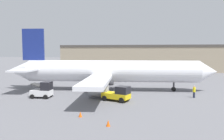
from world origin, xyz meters
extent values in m
plane|color=slate|center=(0.00, 0.00, 0.00)|extent=(400.00, 400.00, 0.00)
cube|color=gray|center=(14.97, 41.25, 3.93)|extent=(74.25, 14.87, 7.87)
cube|color=#47423D|center=(14.97, 41.25, 8.22)|extent=(74.25, 15.17, 0.70)
cylinder|color=white|center=(0.00, 0.00, 3.24)|extent=(28.19, 5.31, 3.53)
cone|color=white|center=(15.39, 0.98, 3.24)|extent=(3.04, 3.64, 3.46)
cone|color=white|center=(-15.92, -1.02, 3.24)|extent=(4.09, 3.60, 3.36)
cube|color=white|center=(-1.90, 7.83, 2.62)|extent=(3.98, 12.52, 0.50)
cube|color=white|center=(-0.89, -8.01, 2.62)|extent=(3.98, 12.52, 0.50)
cylinder|color=#B7B7BC|center=(-1.79, 5.99, 1.22)|extent=(2.83, 2.16, 1.99)
cylinder|color=#B7B7BC|center=(-1.01, -6.17, 1.22)|extent=(2.83, 2.16, 1.99)
cube|color=navy|center=(-13.28, -0.85, 7.63)|extent=(3.70, 0.59, 5.26)
cube|color=white|center=(-13.52, 3.03, 3.59)|extent=(3.44, 4.44, 0.24)
cube|color=white|center=(-13.03, -4.73, 3.59)|extent=(3.44, 4.44, 0.24)
cylinder|color=#38383D|center=(10.07, 0.64, 0.73)|extent=(0.28, 0.28, 1.47)
cylinder|color=black|center=(10.07, 0.64, 0.35)|extent=(0.72, 0.39, 0.70)
cylinder|color=#38383D|center=(-1.25, -2.38, 0.73)|extent=(0.28, 0.28, 1.47)
cylinder|color=black|center=(-1.25, -2.38, 0.45)|extent=(0.92, 0.41, 0.90)
cylinder|color=#38383D|center=(-1.54, 2.20, 0.73)|extent=(0.28, 0.28, 1.47)
cylinder|color=black|center=(-1.54, 2.20, 0.45)|extent=(0.92, 0.41, 0.90)
cylinder|color=#1E2338|center=(12.20, -4.13, 0.41)|extent=(0.27, 0.27, 0.82)
cylinder|color=yellow|center=(12.20, -4.13, 1.14)|extent=(0.38, 0.38, 0.65)
sphere|color=tan|center=(12.20, -4.13, 1.59)|extent=(0.24, 0.24, 0.24)
cube|color=yellow|center=(1.60, -7.50, 0.69)|extent=(3.95, 2.89, 0.68)
cube|color=black|center=(2.53, -7.88, 1.51)|extent=(2.03, 1.98, 0.97)
cylinder|color=black|center=(2.45, -8.75, 0.35)|extent=(0.75, 0.52, 0.69)
cylinder|color=black|center=(3.08, -7.20, 0.35)|extent=(0.75, 0.52, 0.69)
cylinder|color=black|center=(0.12, -7.81, 0.35)|extent=(0.75, 0.52, 0.69)
cylinder|color=black|center=(0.75, -6.26, 0.35)|extent=(0.75, 0.52, 0.69)
cube|color=silver|center=(-8.97, -7.06, 0.71)|extent=(2.75, 1.71, 0.81)
cube|color=black|center=(-8.20, -7.06, 1.69)|extent=(1.21, 1.54, 1.15)
cube|color=#333333|center=(-9.46, -7.06, 1.71)|extent=(1.72, 1.20, 0.68)
cylinder|color=black|center=(-8.01, -7.91, 0.31)|extent=(0.61, 0.28, 0.61)
cylinder|color=black|center=(-8.01, -6.21, 0.31)|extent=(0.61, 0.28, 0.61)
cylinder|color=black|center=(-9.93, -7.91, 0.31)|extent=(0.61, 0.28, 0.61)
cylinder|color=black|center=(-9.93, -6.21, 0.31)|extent=(0.61, 0.28, 0.61)
cone|color=#EF590F|center=(-1.02, -15.11, 0.28)|extent=(0.36, 0.36, 0.55)
cone|color=#EF590F|center=(2.13, -17.37, 0.28)|extent=(0.36, 0.36, 0.55)
camera|label=1|loc=(5.05, -35.56, 6.47)|focal=35.00mm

